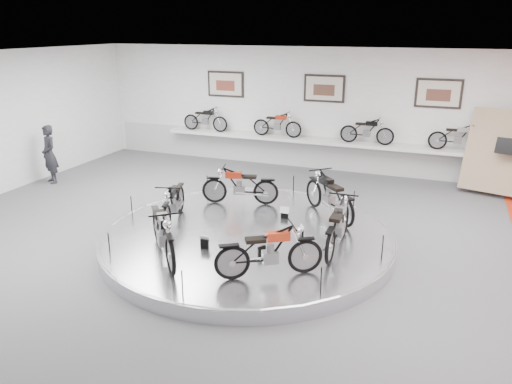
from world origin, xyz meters
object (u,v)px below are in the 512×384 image
at_px(bike_c, 173,202).
at_px(shelf, 320,142).
at_px(display_platform, 248,239).
at_px(bike_f, 338,225).
at_px(bike_e, 269,251).
at_px(bike_b, 240,185).
at_px(bike_a, 329,195).
at_px(visitor, 49,154).
at_px(bike_d, 163,232).

bearing_deg(bike_c, shelf, 147.78).
distance_m(display_platform, bike_f, 2.13).
bearing_deg(bike_e, bike_b, 88.28).
relative_size(bike_a, bike_e, 1.07).
distance_m(bike_a, visitor, 8.85).
xyz_separation_m(bike_a, bike_b, (-2.31, 0.06, -0.04)).
distance_m(shelf, bike_e, 8.21).
bearing_deg(display_platform, bike_f, -3.52).
distance_m(display_platform, bike_e, 2.16).
height_order(bike_d, bike_e, bike_d).
bearing_deg(visitor, bike_e, 2.86).
relative_size(bike_b, bike_e, 0.98).
height_order(bike_c, bike_e, bike_e).
bearing_deg(bike_f, bike_c, 87.92).
distance_m(bike_d, bike_e, 2.17).
height_order(bike_d, bike_f, bike_d).
bearing_deg(shelf, bike_d, -97.34).
distance_m(display_platform, visitor, 7.74).
bearing_deg(display_platform, bike_e, -57.07).
xyz_separation_m(display_platform, bike_e, (1.12, -1.73, 0.65)).
xyz_separation_m(shelf, visitor, (-7.40, -4.25, -0.10)).
height_order(bike_b, bike_e, bike_e).
xyz_separation_m(bike_c, bike_f, (3.84, -0.09, 0.03)).
xyz_separation_m(bike_a, bike_e, (-0.31, -3.35, -0.03)).
bearing_deg(bike_e, bike_c, 117.86).
bearing_deg(visitor, display_platform, 11.15).
xyz_separation_m(display_platform, bike_b, (-0.88, 1.68, 0.64)).
height_order(bike_f, visitor, visitor).
bearing_deg(bike_e, shelf, 65.68).
bearing_deg(bike_a, visitor, 42.50).
bearing_deg(bike_f, bike_a, 18.00).
xyz_separation_m(bike_c, bike_d, (0.77, -1.72, 0.05)).
height_order(bike_a, bike_c, bike_a).
xyz_separation_m(shelf, bike_e, (1.12, -8.13, -0.20)).
bearing_deg(display_platform, visitor, 163.81).
bearing_deg(bike_a, bike_f, 154.67).
bearing_deg(bike_c, visitor, -127.77).
xyz_separation_m(bike_a, bike_f, (0.59, -1.74, -0.01)).
xyz_separation_m(bike_b, visitor, (-6.52, 0.47, 0.11)).
distance_m(bike_b, bike_e, 3.95).
height_order(bike_e, bike_f, bike_f).
height_order(display_platform, visitor, visitor).
height_order(bike_a, bike_d, bike_d).
bearing_deg(bike_b, bike_f, 133.08).
height_order(shelf, bike_c, bike_c).
xyz_separation_m(bike_f, visitor, (-9.42, 2.27, 0.07)).
xyz_separation_m(shelf, bike_c, (-1.82, -6.43, -0.21)).
relative_size(display_platform, visitor, 3.58).
bearing_deg(bike_d, display_platform, 108.00).
relative_size(display_platform, shelf, 0.58).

